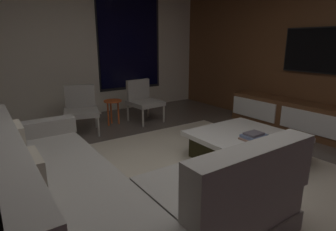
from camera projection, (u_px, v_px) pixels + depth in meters
name	position (u px, v px, depth m)	size (l,w,h in m)	color
floor	(180.00, 191.00, 2.83)	(9.20, 9.20, 0.00)	#564C44
back_wall_with_window	(66.00, 49.00, 5.32)	(6.60, 0.30, 2.70)	beige
area_rug	(212.00, 185.00, 2.94)	(3.20, 3.80, 0.01)	beige
sectional_couch	(100.00, 192.00, 2.26)	(1.98, 2.50, 0.82)	gray
coffee_table	(244.00, 147.00, 3.49)	(1.16, 1.16, 0.36)	black
book_stack_on_coffee_table	(254.00, 136.00, 3.27)	(0.31, 0.21, 0.08)	#866351
accent_chair_near_window	(143.00, 99.00, 5.23)	(0.59, 0.61, 0.78)	#B2ADA0
accent_chair_by_curtain	(81.00, 107.00, 4.57)	(0.67, 0.69, 0.78)	#B2ADA0
side_stool	(113.00, 105.00, 4.99)	(0.32, 0.32, 0.46)	#BF4C1E
media_console	(319.00, 123.00, 4.33)	(0.46, 3.10, 0.52)	brown
mounted_tv	(322.00, 50.00, 4.30)	(0.05, 1.24, 0.71)	black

